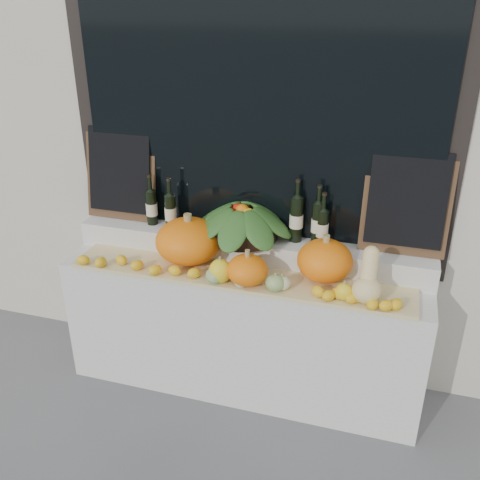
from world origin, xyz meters
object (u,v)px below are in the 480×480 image
pumpkin_right (325,261)px  wine_bottle_tall (296,219)px  produce_bowl (242,221)px  pumpkin_left (189,241)px  butternut_squash (368,281)px

pumpkin_right → wine_bottle_tall: size_ratio=0.81×
produce_bowl → wine_bottle_tall: 0.34m
pumpkin_left → butternut_squash: bearing=-7.7°
butternut_squash → produce_bowl: size_ratio=0.44×
pumpkin_left → pumpkin_right: (0.85, 0.01, -0.02)m
wine_bottle_tall → pumpkin_left: bearing=-161.6°
pumpkin_left → wine_bottle_tall: wine_bottle_tall is taller
pumpkin_left → wine_bottle_tall: (0.63, 0.21, 0.14)m
produce_bowl → wine_bottle_tall: wine_bottle_tall is taller
pumpkin_left → wine_bottle_tall: 0.68m
wine_bottle_tall → pumpkin_right: bearing=-42.7°
produce_bowl → pumpkin_left: bearing=-151.1°
butternut_squash → wine_bottle_tall: 0.62m
pumpkin_left → butternut_squash: butternut_squash is taller
pumpkin_right → wine_bottle_tall: (-0.22, 0.20, 0.16)m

